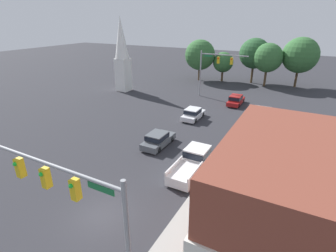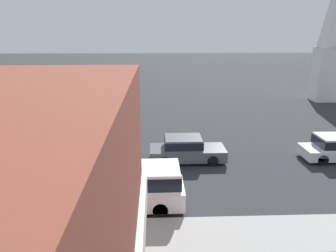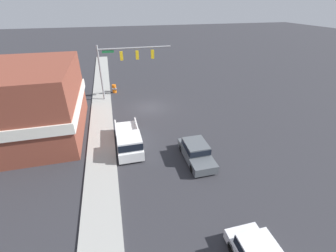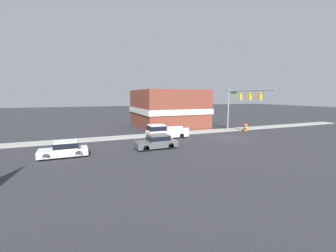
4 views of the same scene
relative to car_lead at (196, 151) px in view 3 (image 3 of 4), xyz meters
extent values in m
plane|color=#2D2D33|center=(1.92, -11.00, -0.78)|extent=(200.00, 200.00, 0.00)
cube|color=#9E9E99|center=(7.62, -11.00, -0.71)|extent=(2.40, 60.00, 0.14)
cylinder|color=gray|center=(7.23, -14.90, 2.68)|extent=(0.22, 0.22, 6.94)
cylinder|color=gray|center=(2.74, -14.90, 5.65)|extent=(8.98, 0.18, 0.18)
cube|color=gold|center=(4.49, -14.90, 4.79)|extent=(0.36, 0.36, 1.05)
sphere|color=green|center=(4.49, -15.10, 5.10)|extent=(0.22, 0.22, 0.22)
cube|color=gold|center=(2.54, -14.90, 4.79)|extent=(0.36, 0.36, 1.05)
sphere|color=green|center=(2.54, -15.10, 5.10)|extent=(0.22, 0.22, 0.22)
cube|color=gold|center=(0.60, -14.90, 4.79)|extent=(0.36, 0.36, 1.05)
sphere|color=green|center=(0.60, -15.10, 5.10)|extent=(0.22, 0.22, 0.22)
cube|color=#196B38|center=(6.03, -14.90, 5.36)|extent=(1.40, 0.04, 0.30)
cylinder|color=black|center=(-0.83, 1.50, -0.45)|extent=(0.22, 0.66, 0.66)
cylinder|color=black|center=(0.83, 1.50, -0.45)|extent=(0.22, 0.66, 0.66)
cylinder|color=black|center=(-0.83, -1.27, -0.45)|extent=(0.22, 0.66, 0.66)
cylinder|color=black|center=(0.83, -1.27, -0.45)|extent=(0.22, 0.66, 0.66)
cube|color=#51565B|center=(0.00, 0.11, -0.27)|extent=(1.88, 4.47, 0.66)
cube|color=#51565B|center=(0.00, -0.16, 0.39)|extent=(1.73, 2.15, 0.67)
cube|color=black|center=(0.00, -0.16, 0.39)|extent=(1.75, 2.23, 0.47)
cylinder|color=black|center=(-0.70, 7.94, -0.45)|extent=(0.22, 0.66, 0.66)
cylinder|color=black|center=(0.95, 7.94, -0.45)|extent=(0.22, 0.66, 0.66)
cylinder|color=black|center=(4.27, -1.62, -0.45)|extent=(0.22, 0.66, 0.66)
cylinder|color=black|center=(6.11, -1.62, -0.45)|extent=(0.22, 0.66, 0.66)
cylinder|color=black|center=(4.27, -5.07, -0.45)|extent=(0.22, 0.66, 0.66)
cylinder|color=black|center=(6.11, -5.07, -0.45)|extent=(0.22, 0.66, 0.66)
cube|color=white|center=(5.19, -3.34, -0.18)|extent=(2.06, 5.56, 0.85)
cube|color=white|center=(5.19, -1.82, 0.67)|extent=(1.95, 2.11, 0.85)
cube|color=black|center=(5.19, -1.82, 0.67)|extent=(1.97, 2.20, 0.60)
cube|color=white|center=(4.22, -4.55, 0.42)|extent=(0.12, 3.15, 0.35)
cube|color=white|center=(6.16, -4.55, 0.42)|extent=(0.12, 3.15, 0.35)
cylinder|color=orange|center=(5.82, -17.37, -0.21)|extent=(0.57, 0.57, 1.15)
cylinder|color=white|center=(5.82, -17.37, -0.15)|extent=(0.59, 0.59, 0.21)
cube|color=brown|center=(15.49, -7.74, 2.56)|extent=(12.34, 11.07, 6.69)
cube|color=silver|center=(15.49, -7.74, 2.27)|extent=(12.64, 11.37, 0.90)
camera|label=1|loc=(12.70, -21.50, 11.88)|focal=28.00mm
camera|label=2|loc=(18.33, -1.78, 6.80)|focal=35.00mm
camera|label=3|loc=(5.95, 13.93, 10.81)|focal=24.00mm
camera|label=4|loc=(-22.51, 8.14, 4.93)|focal=24.00mm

